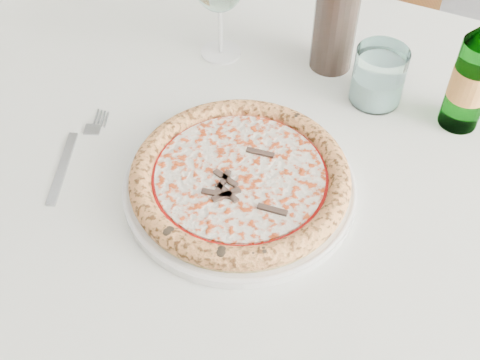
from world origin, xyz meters
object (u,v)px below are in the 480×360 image
(beer_bottle, at_px, (474,75))
(wine_bottle, at_px, (338,0))
(plate, at_px, (240,185))
(dining_table, at_px, (262,178))
(tumbler, at_px, (378,79))
(pizza, at_px, (240,177))
(chair_far, at_px, (355,10))

(beer_bottle, bearing_deg, wine_bottle, 162.25)
(plate, relative_size, wine_bottle, 1.12)
(dining_table, height_order, tumbler, tumbler)
(wine_bottle, bearing_deg, beer_bottle, -17.75)
(plate, height_order, pizza, pizza)
(tumbler, relative_size, beer_bottle, 0.40)
(chair_far, bearing_deg, tumbler, -76.93)
(pizza, bearing_deg, dining_table, 90.00)
(wine_bottle, bearing_deg, tumbler, -34.41)
(chair_far, xyz_separation_m, plate, (0.00, -0.85, 0.23))
(beer_bottle, height_order, wine_bottle, wine_bottle)
(chair_far, height_order, beer_bottle, beer_bottle)
(dining_table, xyz_separation_m, tumbler, (0.13, 0.16, 0.12))
(dining_table, xyz_separation_m, beer_bottle, (0.27, 0.15, 0.17))
(dining_table, xyz_separation_m, chair_far, (-0.00, 0.75, -0.14))
(dining_table, height_order, chair_far, chair_far)
(pizza, relative_size, tumbler, 3.30)
(plate, bearing_deg, wine_bottle, 82.12)
(chair_far, xyz_separation_m, wine_bottle, (0.05, -0.54, 0.35))
(dining_table, relative_size, wine_bottle, 5.80)
(pizza, relative_size, beer_bottle, 1.32)
(chair_far, relative_size, plate, 2.88)
(dining_table, height_order, plate, plate)
(tumbler, height_order, wine_bottle, wine_bottle)
(pizza, xyz_separation_m, tumbler, (0.13, 0.26, 0.01))
(dining_table, relative_size, tumbler, 18.27)
(plate, distance_m, tumbler, 0.29)
(plate, bearing_deg, chair_far, 90.33)
(tumbler, bearing_deg, pizza, -117.45)
(dining_table, xyz_separation_m, pizza, (-0.00, -0.10, 0.11))
(tumbler, xyz_separation_m, beer_bottle, (0.13, -0.01, 0.05))
(dining_table, xyz_separation_m, plate, (0.00, -0.10, 0.09))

